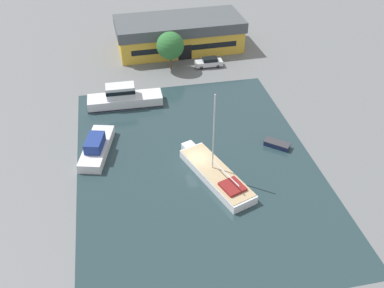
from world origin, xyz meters
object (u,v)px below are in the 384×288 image
object	(u,v)px
warehouse_building	(179,34)
sailboat_moored	(216,174)
quay_tree_near_building	(170,46)
parked_car	(209,62)
cabin_boat	(96,147)
small_dinghy	(277,144)
motor_cruiser	(124,98)

from	to	relation	value
warehouse_building	sailboat_moored	size ratio (longest dim) A/B	1.80
quay_tree_near_building	sailboat_moored	bearing A→B (deg)	-88.59
parked_car	cabin_boat	distance (m)	28.48
warehouse_building	sailboat_moored	world-z (taller)	sailboat_moored
quay_tree_near_building	cabin_boat	xyz separation A→B (m)	(-12.98, -21.17, -3.33)
warehouse_building	quay_tree_near_building	bearing A→B (deg)	-112.06
parked_car	small_dinghy	size ratio (longest dim) A/B	1.37
motor_cruiser	warehouse_building	bearing A→B (deg)	-31.59
warehouse_building	parked_car	distance (m)	9.35
quay_tree_near_building	motor_cruiser	size ratio (longest dim) A/B	0.59
quay_tree_near_building	cabin_boat	world-z (taller)	quay_tree_near_building
motor_cruiser	small_dinghy	distance (m)	23.58
small_dinghy	cabin_boat	world-z (taller)	cabin_boat
small_dinghy	cabin_boat	size ratio (longest dim) A/B	0.38
sailboat_moored	warehouse_building	bearing A→B (deg)	66.76
parked_car	cabin_boat	world-z (taller)	cabin_boat
warehouse_building	small_dinghy	size ratio (longest dim) A/B	6.77
quay_tree_near_building	warehouse_building	bearing A→B (deg)	69.82
small_dinghy	motor_cruiser	bearing A→B (deg)	-87.12
sailboat_moored	cabin_boat	bearing A→B (deg)	130.47
motor_cruiser	parked_car	bearing A→B (deg)	-56.45
quay_tree_near_building	cabin_boat	size ratio (longest dim) A/B	0.72
small_dinghy	cabin_boat	bearing A→B (deg)	-58.02
parked_car	small_dinghy	distance (m)	24.27
warehouse_building	cabin_boat	xyz separation A→B (m)	(-15.87, -29.03, -1.98)
warehouse_building	sailboat_moored	distance (m)	36.97
quay_tree_near_building	parked_car	xyz separation A→B (m)	(6.59, -0.48, -3.41)
parked_car	sailboat_moored	size ratio (longest dim) A/B	0.36
warehouse_building	quay_tree_near_building	size ratio (longest dim) A/B	3.54
sailboat_moored	small_dinghy	xyz separation A→B (m)	(9.34, 4.48, -0.28)
quay_tree_near_building	cabin_boat	bearing A→B (deg)	-121.51
quay_tree_near_building	motor_cruiser	distance (m)	13.75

